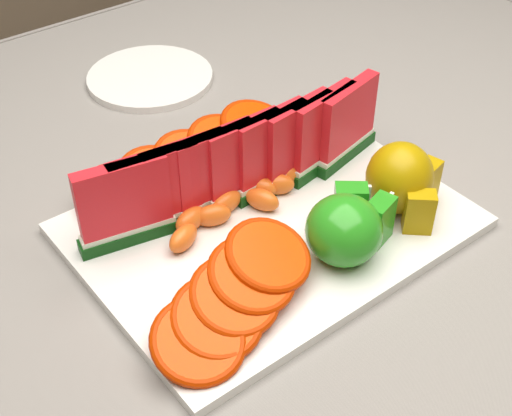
{
  "coord_description": "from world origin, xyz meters",
  "views": [
    {
      "loc": [
        -0.31,
        -0.54,
        1.28
      ],
      "look_at": [
        0.03,
        -0.11,
        0.81
      ],
      "focal_mm": 50.0,
      "sensor_mm": 36.0,
      "label": 1
    }
  ],
  "objects_px": {
    "platter": "(270,225)",
    "apple_cluster": "(348,227)",
    "pear_cluster": "(402,180)",
    "side_plate": "(150,77)"
  },
  "relations": [
    {
      "from": "apple_cluster",
      "to": "platter",
      "type": "bearing_deg",
      "value": 110.86
    },
    {
      "from": "platter",
      "to": "side_plate",
      "type": "relative_size",
      "value": 2.14
    },
    {
      "from": "pear_cluster",
      "to": "side_plate",
      "type": "bearing_deg",
      "value": 98.01
    },
    {
      "from": "side_plate",
      "to": "platter",
      "type": "bearing_deg",
      "value": -100.6
    },
    {
      "from": "platter",
      "to": "side_plate",
      "type": "xyz_separation_m",
      "value": [
        0.07,
        0.36,
        -0.0
      ]
    },
    {
      "from": "platter",
      "to": "side_plate",
      "type": "distance_m",
      "value": 0.36
    },
    {
      "from": "platter",
      "to": "apple_cluster",
      "type": "bearing_deg",
      "value": -69.14
    },
    {
      "from": "platter",
      "to": "apple_cluster",
      "type": "distance_m",
      "value": 0.1
    },
    {
      "from": "platter",
      "to": "pear_cluster",
      "type": "relative_size",
      "value": 3.8
    },
    {
      "from": "apple_cluster",
      "to": "pear_cluster",
      "type": "height_order",
      "value": "pear_cluster"
    }
  ]
}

